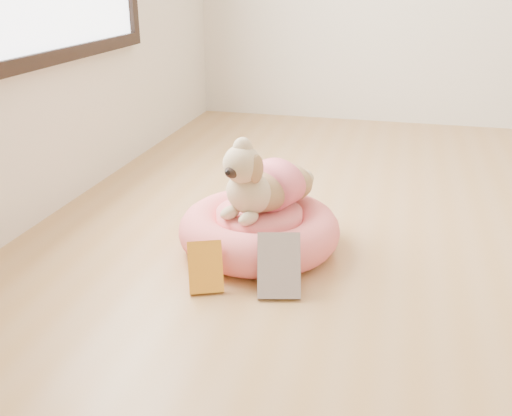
% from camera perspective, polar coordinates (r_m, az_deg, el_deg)
% --- Properties ---
extents(pet_bed, '(0.62, 0.62, 0.16)m').
position_cam_1_polar(pet_bed, '(2.21, 0.32, -2.19)').
color(pet_bed, '#F9616D').
rests_on(pet_bed, floor).
extents(dog, '(0.44, 0.51, 0.32)m').
position_cam_1_polar(dog, '(2.13, 0.71, 3.78)').
color(dog, brown).
rests_on(dog, pet_bed).
extents(book_yellow, '(0.14, 0.14, 0.17)m').
position_cam_1_polar(book_yellow, '(1.94, -5.08, -5.88)').
color(book_yellow, yellow).
rests_on(book_yellow, floor).
extents(book_white, '(0.17, 0.17, 0.20)m').
position_cam_1_polar(book_white, '(1.91, 2.30, -5.77)').
color(book_white, white).
rests_on(book_white, floor).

